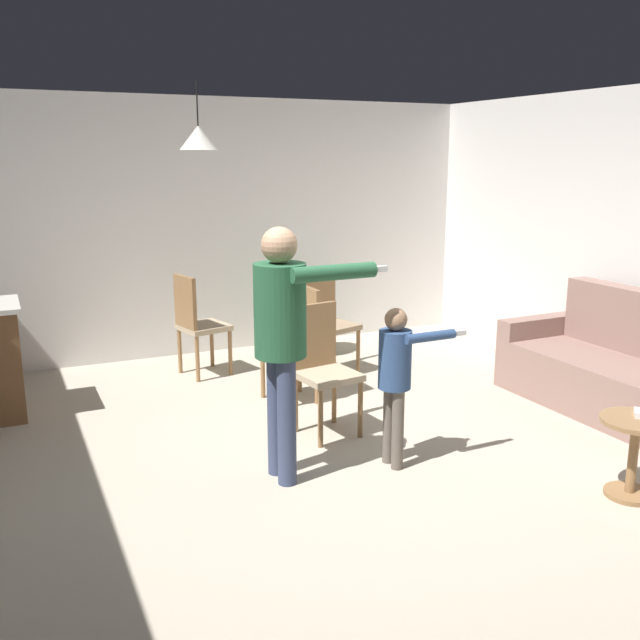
{
  "coord_description": "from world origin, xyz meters",
  "views": [
    {
      "loc": [
        -1.96,
        -4.17,
        2.11
      ],
      "look_at": [
        0.03,
        0.13,
        1.0
      ],
      "focal_mm": 39.63,
      "sensor_mm": 36.0,
      "label": 1
    }
  ],
  "objects": [
    {
      "name": "dining_chair_near_wall",
      "position": [
        0.35,
        1.29,
        0.55
      ],
      "size": [
        0.43,
        0.43,
        1.0
      ],
      "rotation": [
        0.0,
        0.0,
        1.6
      ],
      "color": "olive",
      "rests_on": "ground"
    },
    {
      "name": "couch_floral",
      "position": [
        2.69,
        0.0,
        0.33
      ],
      "size": [
        0.88,
        1.81,
        1.0
      ],
      "rotation": [
        0.0,
        0.0,
        1.59
      ],
      "color": "#8C6B60",
      "rests_on": "ground"
    },
    {
      "name": "dining_chair_centre_back",
      "position": [
        0.94,
        1.93,
        0.55
      ],
      "size": [
        0.52,
        0.52,
        1.0
      ],
      "rotation": [
        0.0,
        0.0,
        3.42
      ],
      "color": "olive",
      "rests_on": "ground"
    },
    {
      "name": "wall_back",
      "position": [
        0.0,
        3.2,
        1.35
      ],
      "size": [
        6.4,
        0.1,
        2.7
      ],
      "primitive_type": "cube",
      "color": "silver",
      "rests_on": "ground"
    },
    {
      "name": "side_table_by_couch",
      "position": [
        1.55,
        -1.27,
        0.33
      ],
      "size": [
        0.44,
        0.44,
        0.52
      ],
      "color": "olive",
      "rests_on": "ground"
    },
    {
      "name": "dining_chair_spare",
      "position": [
        -0.25,
        2.35,
        0.55
      ],
      "size": [
        0.51,
        0.51,
        1.0
      ],
      "rotation": [
        0.0,
        0.0,
        4.95
      ],
      "color": "olive",
      "rests_on": "ground"
    },
    {
      "name": "spare_remote_on_table",
      "position": [
        1.59,
        -1.23,
        0.54
      ],
      "size": [
        0.12,
        0.12,
        0.04
      ],
      "primitive_type": "cube",
      "rotation": [
        0.0,
        0.0,
        2.37
      ],
      "color": "white",
      "rests_on": "side_table_by_couch"
    },
    {
      "name": "potted_plant_corner",
      "position": [
        1.06,
        2.61,
        0.47
      ],
      "size": [
        0.56,
        0.56,
        0.86
      ],
      "color": "brown",
      "rests_on": "ground"
    },
    {
      "name": "person_adult",
      "position": [
        -0.34,
        -0.1,
        1.04
      ],
      "size": [
        0.83,
        0.49,
        1.68
      ],
      "rotation": [
        0.0,
        0.0,
        -1.56
      ],
      "color": "#384260",
      "rests_on": "ground"
    },
    {
      "name": "ceiling_light_pendant",
      "position": [
        -0.34,
        1.74,
        2.25
      ],
      "size": [
        0.32,
        0.32,
        0.55
      ],
      "color": "silver"
    },
    {
      "name": "ground",
      "position": [
        0.0,
        0.0,
        0.0
      ],
      "size": [
        7.68,
        7.68,
        0.0
      ],
      "primitive_type": "plane",
      "color": "#B2A893"
    },
    {
      "name": "dining_chair_by_counter",
      "position": [
        0.24,
        0.53,
        0.55
      ],
      "size": [
        0.47,
        0.47,
        1.0
      ],
      "rotation": [
        0.0,
        0.0,
        3.28
      ],
      "color": "olive",
      "rests_on": "ground"
    },
    {
      "name": "person_child",
      "position": [
        0.43,
        -0.24,
        0.7
      ],
      "size": [
        0.59,
        0.33,
        1.12
      ],
      "rotation": [
        0.0,
        0.0,
        -1.56
      ],
      "color": "#60564C",
      "rests_on": "ground"
    }
  ]
}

